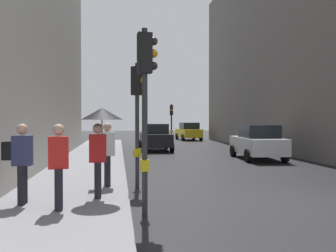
# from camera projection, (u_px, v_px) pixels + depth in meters

# --- Properties ---
(ground_plane) EXTENTS (120.00, 120.00, 0.00)m
(ground_plane) POSITION_uv_depth(u_px,v_px,m) (321.00, 204.00, 8.53)
(ground_plane) COLOR black
(sidewalk_kerb) EXTENTS (3.02, 40.00, 0.16)m
(sidewalk_kerb) POSITION_uv_depth(u_px,v_px,m) (85.00, 171.00, 13.64)
(sidewalk_kerb) COLOR gray
(sidewalk_kerb) RESTS_ON ground
(traffic_light_far_median) EXTENTS (0.25, 0.43, 3.36)m
(traffic_light_far_median) POSITION_uv_depth(u_px,v_px,m) (172.00, 116.00, 29.85)
(traffic_light_far_median) COLOR #2D2D2D
(traffic_light_far_median) RESTS_ON ground
(traffic_light_near_left) EXTENTS (0.44, 0.27, 3.94)m
(traffic_light_near_left) POSITION_uv_depth(u_px,v_px,m) (146.00, 87.00, 7.52)
(traffic_light_near_left) COLOR #2D2D2D
(traffic_light_near_left) RESTS_ON ground
(traffic_light_near_right) EXTENTS (0.44, 0.37, 3.69)m
(traffic_light_near_right) POSITION_uv_depth(u_px,v_px,m) (138.00, 102.00, 10.51)
(traffic_light_near_right) COLOR #2D2D2D
(traffic_light_near_right) RESTS_ON ground
(car_yellow_taxi) EXTENTS (2.21, 4.29, 1.76)m
(car_yellow_taxi) POSITION_uv_depth(u_px,v_px,m) (189.00, 131.00, 35.86)
(car_yellow_taxi) COLOR yellow
(car_yellow_taxi) RESTS_ON ground
(car_white_compact) EXTENTS (2.22, 4.30, 1.76)m
(car_white_compact) POSITION_uv_depth(u_px,v_px,m) (258.00, 142.00, 18.23)
(car_white_compact) COLOR silver
(car_white_compact) RESTS_ON ground
(car_dark_suv) EXTENTS (2.03, 4.21, 1.76)m
(car_dark_suv) POSITION_uv_depth(u_px,v_px,m) (155.00, 137.00, 23.65)
(car_dark_suv) COLOR black
(car_dark_suv) RESTS_ON ground
(pedestrian_with_umbrella) EXTENTS (1.00, 1.00, 2.14)m
(pedestrian_with_umbrella) POSITION_uv_depth(u_px,v_px,m) (101.00, 127.00, 8.48)
(pedestrian_with_umbrella) COLOR black
(pedestrian_with_umbrella) RESTS_ON sidewalk_kerb
(pedestrian_with_grey_backpack) EXTENTS (0.61, 0.36, 1.77)m
(pedestrian_with_grey_backpack) POSITION_uv_depth(u_px,v_px,m) (20.00, 159.00, 7.84)
(pedestrian_with_grey_backpack) COLOR black
(pedestrian_with_grey_backpack) RESTS_ON sidewalk_kerb
(pedestrian_with_black_backpack) EXTENTS (0.63, 0.37, 1.77)m
(pedestrian_with_black_backpack) POSITION_uv_depth(u_px,v_px,m) (106.00, 150.00, 9.98)
(pedestrian_with_black_backpack) COLOR black
(pedestrian_with_black_backpack) RESTS_ON sidewalk_kerb
(pedestrian_in_red_jacket) EXTENTS (0.43, 0.36, 1.77)m
(pedestrian_in_red_jacket) POSITION_uv_depth(u_px,v_px,m) (59.00, 163.00, 7.35)
(pedestrian_in_red_jacket) COLOR black
(pedestrian_in_red_jacket) RESTS_ON sidewalk_kerb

